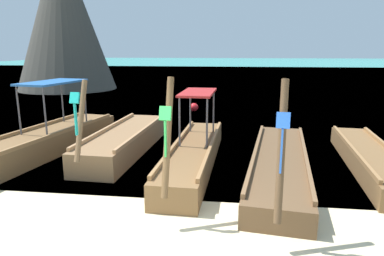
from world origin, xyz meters
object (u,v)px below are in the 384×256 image
(longtail_boat_green_ribbon, at_px, (194,153))
(mooring_buoy_near, at_px, (194,107))
(longtail_boat_violet_ribbon, at_px, (370,159))
(longtail_boat_yellow_ribbon, at_px, (39,143))
(longtail_boat_blue_ribbon, at_px, (279,163))
(longtail_boat_turquoise_ribbon, at_px, (126,141))
(karst_rock, at_px, (61,19))

(longtail_boat_green_ribbon, height_order, mooring_buoy_near, longtail_boat_green_ribbon)
(mooring_buoy_near, bearing_deg, longtail_boat_violet_ribbon, -54.78)
(longtail_boat_green_ribbon, xyz_separation_m, mooring_buoy_near, (-1.00, 8.28, -0.13))
(longtail_boat_yellow_ribbon, height_order, longtail_boat_blue_ribbon, longtail_boat_blue_ribbon)
(longtail_boat_green_ribbon, bearing_deg, longtail_boat_turquoise_ribbon, 153.77)
(longtail_boat_violet_ribbon, bearing_deg, longtail_boat_yellow_ribbon, 179.97)
(longtail_boat_violet_ribbon, relative_size, karst_rock, 0.52)
(longtail_boat_turquoise_ribbon, height_order, karst_rock, karst_rock)
(longtail_boat_turquoise_ribbon, relative_size, longtail_boat_green_ribbon, 0.90)
(longtail_boat_green_ribbon, height_order, longtail_boat_violet_ribbon, longtail_boat_green_ribbon)
(longtail_boat_yellow_ribbon, xyz_separation_m, longtail_boat_turquoise_ribbon, (2.38, 0.76, -0.05))
(longtail_boat_yellow_ribbon, distance_m, mooring_buoy_near, 8.72)
(longtail_boat_blue_ribbon, bearing_deg, longtail_boat_violet_ribbon, 14.60)
(longtail_boat_green_ribbon, xyz_separation_m, longtail_boat_violet_ribbon, (4.60, 0.34, -0.09))
(longtail_boat_yellow_ribbon, relative_size, longtail_boat_blue_ribbon, 1.04)
(longtail_boat_blue_ribbon, relative_size, karst_rock, 0.61)
(longtail_boat_yellow_ribbon, distance_m, longtail_boat_green_ribbon, 4.64)
(longtail_boat_violet_ribbon, relative_size, mooring_buoy_near, 13.47)
(mooring_buoy_near, bearing_deg, longtail_boat_blue_ribbon, -69.45)
(longtail_boat_yellow_ribbon, height_order, karst_rock, karst_rock)
(karst_rock, distance_m, mooring_buoy_near, 15.38)
(longtail_boat_green_ribbon, distance_m, longtail_boat_violet_ribbon, 4.62)
(longtail_boat_green_ribbon, bearing_deg, mooring_buoy_near, 96.89)
(longtail_boat_turquoise_ribbon, relative_size, longtail_boat_blue_ribbon, 0.83)
(longtail_boat_violet_ribbon, distance_m, karst_rock, 24.52)
(longtail_boat_turquoise_ribbon, xyz_separation_m, mooring_buoy_near, (1.24, 7.17, -0.12))
(longtail_boat_yellow_ribbon, relative_size, longtail_boat_green_ribbon, 1.13)
(longtail_boat_yellow_ribbon, xyz_separation_m, longtail_boat_blue_ribbon, (6.83, -0.63, -0.13))
(longtail_boat_blue_ribbon, height_order, karst_rock, karst_rock)
(karst_rock, relative_size, mooring_buoy_near, 26.04)
(longtail_boat_turquoise_ribbon, height_order, mooring_buoy_near, longtail_boat_turquoise_ribbon)
(mooring_buoy_near, bearing_deg, longtail_boat_yellow_ribbon, -114.53)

